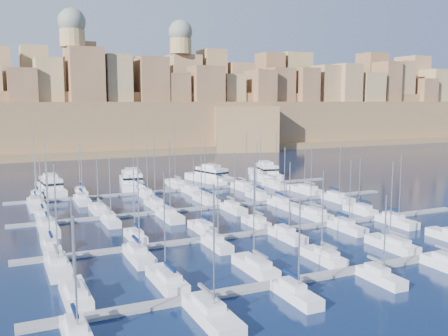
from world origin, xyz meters
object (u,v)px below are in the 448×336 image
sailboat_2 (255,266)px  motor_yacht_c (210,176)px  sailboat_4 (392,245)px  motor_yacht_b (132,181)px  motor_yacht_d (265,172)px  motor_yacht_a (51,187)px  sailboat_0 (75,294)px

sailboat_2 → motor_yacht_c: bearing=71.5°
sailboat_4 → motor_yacht_b: bearing=107.3°
sailboat_4 → motor_yacht_d: sailboat_4 is taller
sailboat_2 → motor_yacht_d: sailboat_2 is taller
motor_yacht_a → motor_yacht_b: size_ratio=0.84×
motor_yacht_c → motor_yacht_d: same height
motor_yacht_b → motor_yacht_d: size_ratio=1.08×
sailboat_2 → motor_yacht_c: 74.04m
motor_yacht_c → motor_yacht_d: (17.69, 0.38, -0.00)m
motor_yacht_a → motor_yacht_d: size_ratio=0.90×
motor_yacht_a → motor_yacht_b: (20.30, 1.32, 0.00)m
motor_yacht_c → motor_yacht_b: bearing=177.3°
motor_yacht_d → motor_yacht_c: bearing=-178.8°
sailboat_0 → sailboat_4: size_ratio=0.89×
sailboat_2 → motor_yacht_b: bearing=88.7°
sailboat_4 → motor_yacht_c: sailboat_4 is taller
sailboat_2 → motor_yacht_d: bearing=59.7°
sailboat_2 → sailboat_4: bearing=0.4°
sailboat_2 → motor_yacht_a: size_ratio=0.93×
motor_yacht_b → motor_yacht_c: size_ratio=1.12×
sailboat_0 → motor_yacht_c: bearing=56.4°
motor_yacht_b → motor_yacht_a: bearing=-176.3°
sailboat_0 → motor_yacht_a: size_ratio=0.74×
sailboat_0 → sailboat_2: (23.03, -0.09, 0.03)m
motor_yacht_b → sailboat_0: bearing=-109.1°
motor_yacht_a → sailboat_4: bearing=-58.7°
motor_yacht_a → motor_yacht_c: size_ratio=0.94×
motor_yacht_b → motor_yacht_c: (21.98, -1.03, 0.00)m
sailboat_2 → motor_yacht_c: sailboat_2 is taller
sailboat_0 → motor_yacht_c: size_ratio=0.70×
sailboat_0 → motor_yacht_a: (4.30, 69.81, 1.00)m
motor_yacht_c → motor_yacht_a: bearing=-179.6°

